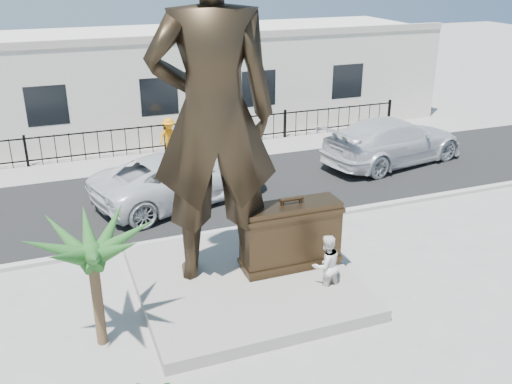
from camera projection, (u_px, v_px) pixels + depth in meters
ground at (287, 314)px, 13.19m from camera, size 100.00×100.00×0.00m
street at (196, 191)px, 20.10m from camera, size 40.00×7.00×0.01m
curb at (226, 231)px, 17.06m from camera, size 40.00×0.25×0.12m
far_sidewalk at (170, 157)px, 23.55m from camera, size 40.00×2.50×0.02m
plinth at (244, 281)px, 14.27m from camera, size 5.20×5.20×0.30m
fence at (165, 138)px, 24.02m from camera, size 22.00×0.10×1.20m
building at (144, 81)px, 27.03m from camera, size 28.00×7.00×4.40m
statue at (213, 116)px, 12.89m from camera, size 3.28×2.50×8.05m
suitcase at (291, 236)px, 14.33m from camera, size 2.48×0.80×1.75m
tourist at (326, 265)px, 13.74m from camera, size 0.82×0.68×1.57m
car_white at (181, 177)px, 19.06m from camera, size 6.49×4.31×1.65m
car_silver at (393, 141)px, 22.59m from camera, size 6.56×3.70×1.79m
worker at (169, 137)px, 23.49m from camera, size 1.14×0.88×1.56m
palm_tree at (103, 342)px, 12.24m from camera, size 1.80×1.80×3.20m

